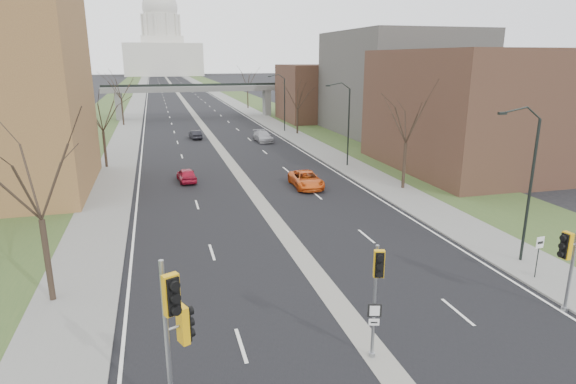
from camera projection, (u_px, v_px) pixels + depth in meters
name	position (u px, v px, depth m)	size (l,w,h in m)	color
ground	(376.00, 355.00, 18.82)	(700.00, 700.00, 0.00)	black
road_surface	(178.00, 93.00, 158.10)	(20.00, 600.00, 0.01)	black
median_strip	(178.00, 93.00, 158.10)	(1.20, 600.00, 0.02)	gray
sidewalk_right	(214.00, 92.00, 161.15)	(4.00, 600.00, 0.12)	gray
sidewalk_left	(140.00, 94.00, 155.02)	(4.00, 600.00, 0.12)	gray
grass_verge_right	(232.00, 92.00, 162.69)	(8.00, 600.00, 0.10)	#2E4821
grass_verge_left	(120.00, 94.00, 153.50)	(8.00, 600.00, 0.10)	#2E4821
commercial_block_near	(475.00, 110.00, 49.33)	(16.00, 20.00, 12.00)	#523626
commercial_block_mid	(399.00, 83.00, 72.23)	(18.00, 22.00, 15.00)	#504E49
commercial_block_far	(321.00, 93.00, 88.09)	(14.00, 14.00, 10.00)	#523626
pedestrian_bridge	(195.00, 92.00, 91.80)	(34.00, 3.00, 6.45)	slate
capitol	(162.00, 46.00, 310.95)	(48.00, 42.00, 55.75)	beige
streetlight_near	(524.00, 142.00, 25.32)	(2.61, 0.20, 8.70)	black
streetlight_mid	(342.00, 101.00, 49.46)	(2.61, 0.20, 8.70)	black
streetlight_far	(279.00, 87.00, 73.61)	(2.61, 0.20, 8.70)	black
tree_left_a	(34.00, 166.00, 21.14)	(7.20, 7.20, 9.40)	#382B21
tree_left_b	(101.00, 108.00, 49.11)	(6.75, 6.75, 8.81)	#382B21
tree_left_c	(120.00, 84.00, 80.46)	(7.65, 7.65, 9.99)	#382B21
tree_right_a	(408.00, 114.00, 40.78)	(7.20, 7.20, 9.40)	#382B21
tree_right_b	(297.00, 95.00, 71.64)	(6.30, 6.30, 8.22)	#382B21
tree_right_c	(247.00, 77.00, 108.45)	(7.65, 7.65, 9.99)	#382B21
signal_pole_left	(175.00, 321.00, 14.23)	(0.94, 1.30, 5.63)	gray
signal_pole_median	(377.00, 284.00, 17.58)	(0.62, 0.78, 4.65)	gray
speed_limit_sign	(539.00, 250.00, 24.77)	(0.49, 0.06, 2.26)	black
car_left_near	(187.00, 175.00, 44.92)	(1.54, 3.84, 1.31)	maroon
car_left_far	(195.00, 135.00, 68.72)	(1.29, 3.71, 1.22)	black
car_right_near	(306.00, 179.00, 42.98)	(2.37, 5.13, 1.43)	#D95717
car_right_mid	(263.00, 136.00, 66.52)	(2.03, 4.98, 1.45)	#9C9DA3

